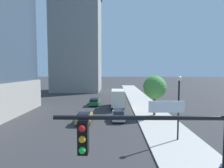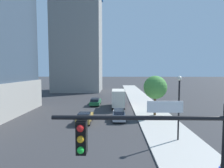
# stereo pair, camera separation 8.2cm
# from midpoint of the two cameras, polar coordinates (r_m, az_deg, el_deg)

# --- Properties ---
(sidewalk) EXTENTS (5.42, 120.00, 0.15)m
(sidewalk) POSITION_cam_midpoint_polar(r_m,az_deg,el_deg) (24.83, 14.94, -11.85)
(sidewalk) COLOR #B2AFA8
(sidewalk) RESTS_ON ground
(construction_building) EXTENTS (15.99, 19.10, 44.61)m
(construction_building) POSITION_cam_midpoint_polar(r_m,az_deg,el_deg) (63.55, -10.54, 14.88)
(construction_building) COLOR gray
(construction_building) RESTS_ON ground
(traffic_light_pole) EXTENTS (5.49, 0.48, 5.81)m
(traffic_light_pole) POSITION_cam_midpoint_polar(r_m,az_deg,el_deg) (6.38, 15.37, -21.37)
(traffic_light_pole) COLOR black
(traffic_light_pole) RESTS_ON sidewalk
(street_lamp) EXTENTS (0.44, 0.44, 6.21)m
(street_lamp) POSITION_cam_midpoint_polar(r_m,az_deg,el_deg) (18.80, 20.25, -4.34)
(street_lamp) COLOR black
(street_lamp) RESTS_ON sidewalk
(street_tree) EXTENTS (3.49, 3.49, 5.96)m
(street_tree) POSITION_cam_midpoint_polar(r_m,az_deg,el_deg) (28.23, 13.37, -1.07)
(street_tree) COLOR brown
(street_tree) RESTS_ON sidewalk
(car_gold) EXTENTS (1.76, 4.01, 1.43)m
(car_gold) POSITION_cam_midpoint_polar(r_m,az_deg,el_deg) (24.74, -8.38, -10.27)
(car_gold) COLOR #AD8938
(car_gold) RESTS_ON ground
(car_silver) EXTENTS (1.72, 4.67, 1.34)m
(car_silver) POSITION_cam_midpoint_polar(r_m,az_deg,el_deg) (26.15, 2.24, -9.51)
(car_silver) COLOR #B7B7BC
(car_silver) RESTS_ON ground
(car_green) EXTENTS (1.85, 4.70, 1.43)m
(car_green) POSITION_cam_midpoint_polar(r_m,az_deg,el_deg) (36.67, -5.14, -5.48)
(car_green) COLOR #1E6638
(car_green) RESTS_ON ground
(box_truck) EXTENTS (2.24, 6.81, 3.40)m
(box_truck) POSITION_cam_midpoint_polar(r_m,az_deg,el_deg) (33.81, 2.03, -4.29)
(box_truck) COLOR #B21E1E
(box_truck) RESTS_ON ground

